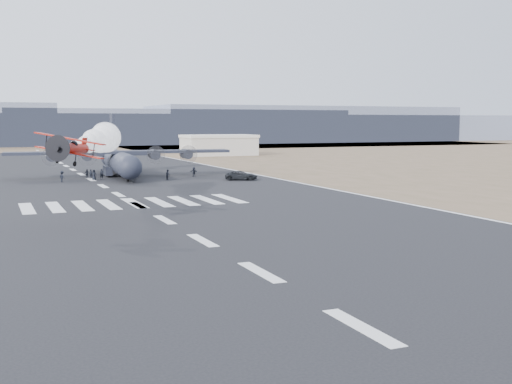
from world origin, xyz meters
TOP-DOWN VIEW (x-y plane):
  - ground at (0.00, 0.00)m, footprint 500.00×500.00m
  - scrub_far at (0.00, 230.00)m, footprint 500.00×80.00m
  - runway_markings at (0.00, 60.00)m, footprint 60.00×260.00m
  - ridge_seg_d at (0.00, 260.00)m, footprint 150.00×50.00m
  - ridge_seg_e at (65.00, 260.00)m, footprint 150.00×50.00m
  - ridge_seg_f at (130.00, 260.00)m, footprint 150.00×50.00m
  - ridge_seg_g at (195.00, 260.00)m, footprint 150.00×50.00m
  - hangar_right at (46.00, 150.00)m, footprint 20.50×12.50m
  - aerobatic_biplane at (-8.78, 34.84)m, footprint 6.43×6.03m
  - smoke_trail at (-2.49, 56.76)m, footprint 9.30×26.46m
  - transport_aircraft at (5.83, 89.26)m, footprint 38.68×31.81m
  - support_vehicle at (22.84, 73.44)m, footprint 5.93×4.45m
  - crew_a at (1.76, 83.70)m, footprint 0.69×0.59m
  - crew_b at (5.68, 80.57)m, footprint 0.88×0.64m
  - crew_c at (-4.93, 81.06)m, footprint 1.04×1.28m
  - crew_d at (-0.29, 86.26)m, footprint 1.04×0.95m
  - crew_e at (0.36, 82.96)m, footprint 0.97×0.77m
  - crew_f at (17.63, 82.99)m, footprint 1.34×1.56m
  - crew_g at (0.30, 85.86)m, footprint 0.61×0.51m
  - crew_h at (11.71, 78.43)m, footprint 0.57×0.87m

SIDE VIEW (x-z plane):
  - ground at x=0.00m, z-range 0.00..0.00m
  - scrub_far at x=0.00m, z-range 0.00..0.00m
  - runway_markings at x=0.00m, z-range 0.00..0.01m
  - support_vehicle at x=22.84m, z-range 0.00..1.50m
  - crew_d at x=-0.29m, z-range 0.00..1.60m
  - crew_g at x=0.30m, z-range 0.00..1.60m
  - crew_b at x=5.68m, z-range 0.00..1.65m
  - crew_f at x=17.63m, z-range 0.00..1.69m
  - crew_h at x=11.71m, z-range 0.00..1.72m
  - crew_e at x=0.36m, z-range 0.00..1.74m
  - crew_a at x=1.76m, z-range 0.00..1.75m
  - crew_c at x=-4.93m, z-range 0.00..1.80m
  - transport_aircraft at x=5.83m, z-range -2.70..8.46m
  - hangar_right at x=46.00m, z-range 0.06..5.96m
  - ridge_seg_d at x=0.00m, z-range 0.00..13.00m
  - ridge_seg_g at x=195.00m, z-range 0.00..13.00m
  - aerobatic_biplane at x=-8.78m, z-range 5.75..8.72m
  - smoke_trail at x=-2.49m, z-range 5.38..9.45m
  - ridge_seg_e at x=65.00m, z-range 0.00..15.00m
  - ridge_seg_f at x=130.00m, z-range 0.00..17.00m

